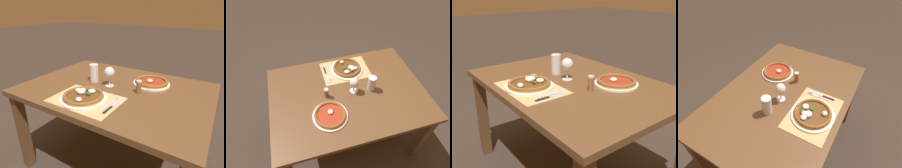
{
  "view_description": "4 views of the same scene",
  "coord_description": "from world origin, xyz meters",
  "views": [
    {
      "loc": [
        0.67,
        -1.14,
        1.32
      ],
      "look_at": [
        0.01,
        -0.06,
        0.79
      ],
      "focal_mm": 30.0,
      "sensor_mm": 36.0,
      "label": 1
    },
    {
      "loc": [
        0.38,
        1.01,
        2.04
      ],
      "look_at": [
        0.08,
        -0.03,
        0.84
      ],
      "focal_mm": 30.0,
      "sensor_mm": 36.0,
      "label": 2
    },
    {
      "loc": [
        1.31,
        -1.05,
        1.35
      ],
      "look_at": [
        0.12,
        -0.16,
        0.79
      ],
      "focal_mm": 42.0,
      "sensor_mm": 36.0,
      "label": 3
    },
    {
      "loc": [
        -0.91,
        -0.57,
        1.81
      ],
      "look_at": [
        0.08,
        -0.01,
        0.8
      ],
      "focal_mm": 30.0,
      "sensor_mm": 36.0,
      "label": 4
    }
  ],
  "objects": [
    {
      "name": "knife",
      "position": [
        0.14,
        -0.26,
        0.75
      ],
      "size": [
        0.02,
        0.22,
        0.01
      ],
      "color": "black",
      "rests_on": "paper_placemat"
    },
    {
      "name": "pizza_far",
      "position": [
        0.22,
        0.2,
        0.76
      ],
      "size": [
        0.29,
        0.29,
        0.05
      ],
      "color": "white",
      "rests_on": "dining_table"
    },
    {
      "name": "dining_table",
      "position": [
        0.0,
        0.0,
        0.65
      ],
      "size": [
        1.38,
        0.98,
        0.74
      ],
      "color": "brown",
      "rests_on": "ground"
    },
    {
      "name": "ground_plane",
      "position": [
        0.0,
        0.0,
        0.0
      ],
      "size": [
        24.0,
        24.0,
        0.0
      ],
      "primitive_type": "plane",
      "color": "#382D26"
    },
    {
      "name": "pint_glass",
      "position": [
        -0.21,
        0.02,
        0.81
      ],
      "size": [
        0.07,
        0.07,
        0.15
      ],
      "color": "silver",
      "rests_on": "dining_table"
    },
    {
      "name": "pizza_near",
      "position": [
        -0.08,
        -0.28,
        0.76
      ],
      "size": [
        0.32,
        0.32,
        0.05
      ],
      "color": "white",
      "rests_on": "paper_placemat"
    },
    {
      "name": "fork",
      "position": [
        0.11,
        -0.25,
        0.75
      ],
      "size": [
        0.02,
        0.2,
        0.0
      ],
      "color": "#B7B7BC",
      "rests_on": "paper_placemat"
    },
    {
      "name": "pepper_shaker",
      "position": [
        0.19,
        -0.01,
        0.79
      ],
      "size": [
        0.04,
        0.04,
        0.1
      ],
      "color": "brown",
      "rests_on": "dining_table"
    },
    {
      "name": "paper_placemat",
      "position": [
        -0.06,
        -0.28,
        0.74
      ],
      "size": [
        0.46,
        0.32,
        0.0
      ],
      "primitive_type": "cube",
      "color": "tan",
      "rests_on": "dining_table"
    },
    {
      "name": "wine_glass",
      "position": [
        -0.05,
        0.0,
        0.85
      ],
      "size": [
        0.08,
        0.08,
        0.16
      ],
      "color": "silver",
      "rests_on": "dining_table"
    }
  ]
}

